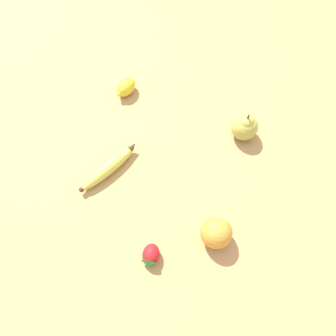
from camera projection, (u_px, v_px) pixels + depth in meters
ground_plane at (159, 173)px, 0.87m from camera, size 3.00×3.00×0.00m
banana at (109, 167)px, 0.86m from camera, size 0.07×0.20×0.04m
orange at (216, 233)px, 0.76m from camera, size 0.07×0.07×0.07m
pear at (245, 126)px, 0.89m from camera, size 0.07×0.07×0.09m
strawberry at (151, 256)px, 0.75m from camera, size 0.06×0.06×0.04m
lemon at (126, 87)px, 0.98m from camera, size 0.05×0.07×0.05m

